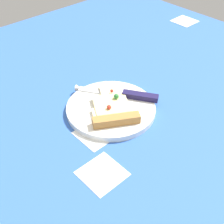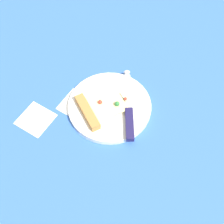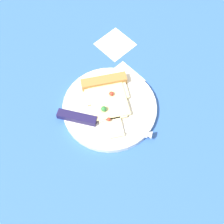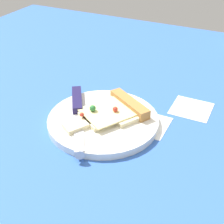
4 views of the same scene
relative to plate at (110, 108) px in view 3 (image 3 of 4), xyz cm
name	(u,v)px [view 3 (image 3 of 4)]	position (x,y,z in cm)	size (l,w,h in cm)	color
ground_plane	(96,119)	(0.86, 4.04, -2.29)	(141.71, 141.71, 3.00)	#3360B7
plate	(110,108)	(0.00, 0.00, 0.00)	(24.20, 24.20, 1.58)	white
pizza_slice	(107,96)	(2.23, -1.32, 1.58)	(18.93, 15.66, 2.69)	beige
knife	(95,122)	(-0.90, 5.89, 1.40)	(21.33, 14.73, 2.45)	silver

